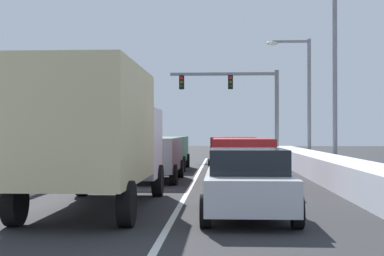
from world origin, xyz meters
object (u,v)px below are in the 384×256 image
Objects in this scene: traffic_light_gantry at (243,95)px; suv_red_right_lane_second at (242,157)px; street_lamp_right_mid at (328,56)px; street_lamp_right_far at (303,88)px; suv_gray_center_lane_second at (153,155)px; suv_maroon_right_lane_third at (232,151)px; box_truck_center_lane_nearest at (98,131)px; sedan_silver_right_lane_nearest at (248,182)px; suv_green_center_lane_third at (166,149)px.

suv_red_right_lane_second is at bearing -92.39° from traffic_light_gantry.
street_lamp_right_far is at bearing 91.98° from street_lamp_right_mid.
traffic_light_gantry reaches higher than suv_gray_center_lane_second.
street_lamp_right_far reaches higher than suv_maroon_right_lane_third.
box_truck_center_lane_nearest is 25.98m from traffic_light_gantry.
sedan_silver_right_lane_nearest is 16.01m from street_lamp_right_mid.
suv_maroon_right_lane_third is 5.45m from suv_gray_center_lane_second.
sedan_silver_right_lane_nearest is 0.60× the size of traffic_light_gantry.
traffic_light_gantry is at bearing 123.81° from street_lamp_right_far.
box_truck_center_lane_nearest is 14.89m from suv_green_center_lane_third.
box_truck_center_lane_nearest is at bearing -111.10° from street_lamp_right_far.
suv_gray_center_lane_second reaches higher than sedan_silver_right_lane_nearest.
sedan_silver_right_lane_nearest is 3.86m from box_truck_center_lane_nearest.
street_lamp_right_far is at bearing -56.19° from traffic_light_gantry.
street_lamp_right_mid is (4.61, 1.17, 4.51)m from suv_maroon_right_lane_third.
box_truck_center_lane_nearest is at bearing -92.43° from suv_gray_center_lane_second.
suv_green_center_lane_third is 10.11m from street_lamp_right_far.
suv_maroon_right_lane_third is 0.65× the size of traffic_light_gantry.
traffic_light_gantry reaches higher than suv_maroon_right_lane_third.
suv_maroon_right_lane_third is 0.65× the size of street_lamp_right_far.
suv_maroon_right_lane_third is at bearing 54.53° from suv_gray_center_lane_second.
street_lamp_right_far is (7.88, 20.42, 2.64)m from box_truck_center_lane_nearest.
suv_red_right_lane_second and suv_maroon_right_lane_third have the same top height.
suv_maroon_right_lane_third is 0.68× the size of box_truck_center_lane_nearest.
suv_red_right_lane_second is 1.00× the size of suv_green_center_lane_third.
street_lamp_right_far is (7.68, 5.56, 3.52)m from suv_green_center_lane_third.
street_lamp_right_mid is (7.77, 5.61, 4.51)m from suv_gray_center_lane_second.
suv_maroon_right_lane_third is 4.05m from suv_green_center_lane_third.
traffic_light_gantry is 1.00× the size of street_lamp_right_far.
sedan_silver_right_lane_nearest is at bearing -107.27° from street_lamp_right_mid.
traffic_light_gantry is (4.16, 17.38, 3.48)m from suv_gray_center_lane_second.
suv_green_center_lane_third is at bearing -112.10° from traffic_light_gantry.
street_lamp_right_mid reaches higher than sedan_silver_right_lane_nearest.
traffic_light_gantry is (0.93, 26.37, 3.73)m from sedan_silver_right_lane_nearest.
suv_green_center_lane_third reaches higher than sedan_silver_right_lane_nearest.
suv_maroon_right_lane_third is at bearing 91.54° from suv_red_right_lane_second.
sedan_silver_right_lane_nearest is at bearing -77.94° from suv_green_center_lane_third.
suv_maroon_right_lane_third is at bearing 90.28° from sedan_silver_right_lane_nearest.
suv_red_right_lane_second is at bearing -106.05° from street_lamp_right_far.
suv_maroon_right_lane_third reaches higher than sedan_silver_right_lane_nearest.
suv_gray_center_lane_second is 18.20m from traffic_light_gantry.
traffic_light_gantry reaches higher than box_truck_center_lane_nearest.
traffic_light_gantry is at bearing 107.04° from street_lamp_right_mid.
sedan_silver_right_lane_nearest is 16.13m from suv_green_center_lane_third.
street_lamp_right_mid reaches higher than box_truck_center_lane_nearest.
suv_gray_center_lane_second is 10.59m from street_lamp_right_mid.
street_lamp_right_far is (3.37, -5.04, 0.04)m from traffic_light_gantry.
box_truck_center_lane_nearest reaches higher than suv_maroon_right_lane_third.
suv_maroon_right_lane_third is at bearing -118.97° from street_lamp_right_far.
suv_gray_center_lane_second is 6.78m from suv_green_center_lane_third.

